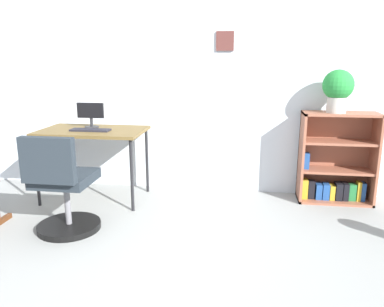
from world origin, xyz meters
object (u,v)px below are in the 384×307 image
monitor (91,114)px  keyboard (90,130)px  bookshelf_low (335,163)px  desk (93,135)px  office_chair (63,191)px  potted_plant_on_shelf (338,88)px

monitor → keyboard: 0.22m
bookshelf_low → desk: bearing=-172.9°
monitor → office_chair: (0.11, -0.91, -0.50)m
monitor → keyboard: size_ratio=0.72×
desk → potted_plant_on_shelf: bearing=6.0°
desk → office_chair: office_chair is taller
bookshelf_low → monitor: bearing=-175.4°
desk → office_chair: 0.87m
monitor → desk: bearing=-63.7°
desk → bookshelf_low: (2.40, 0.30, -0.27)m
desk → keyboard: size_ratio=2.68×
desk → potted_plant_on_shelf: (2.35, 0.25, 0.47)m
keyboard → office_chair: size_ratio=0.46×
monitor → keyboard: bearing=-70.7°
potted_plant_on_shelf → monitor: bearing=-176.6°
desk → keyboard: bearing=-81.7°
desk → potted_plant_on_shelf: potted_plant_on_shelf is taller
monitor → office_chair: size_ratio=0.33×
keyboard → potted_plant_on_shelf: 2.40m
monitor → potted_plant_on_shelf: potted_plant_on_shelf is taller
desk → bookshelf_low: 2.43m
monitor → potted_plant_on_shelf: size_ratio=0.68×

